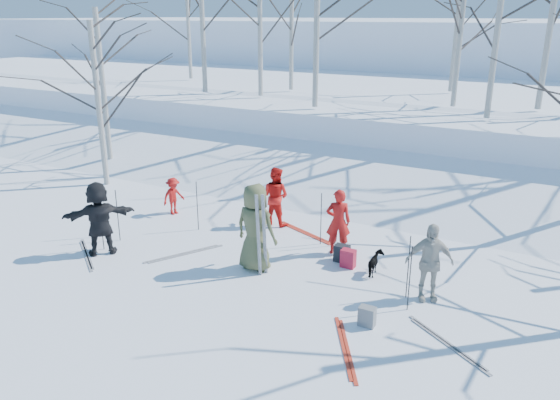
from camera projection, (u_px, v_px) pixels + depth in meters
The scene contains 39 objects.
ground at pixel (247, 275), 12.01m from camera, with size 120.00×120.00×0.00m, color white.
snow_ramp at pixel (361, 186), 17.77m from camera, with size 70.00×9.50×1.40m, color white.
snow_plateau at pixel (437, 113), 25.80m from camera, with size 70.00×18.00×2.20m, color white.
far_hill at pixel (502, 60), 42.90m from camera, with size 90.00×30.00×6.00m, color white.
skier_olive_center at pixel (255, 227), 12.01m from camera, with size 0.97×0.63×1.99m, color #494E2E.
skier_red_north at pixel (338, 222), 12.87m from camera, with size 0.58×0.38×1.60m, color #AF1210.
skier_redor_behind at pixel (275, 196), 14.68m from camera, with size 0.78×0.61×1.61m, color red.
skier_red_seated at pixel (173, 196), 15.53m from camera, with size 0.69×0.40×1.08m, color #AF1210.
skier_cream_east at pixel (429, 262), 10.76m from camera, with size 0.95×0.40×1.62m, color beige.
skier_grey_west at pixel (99, 218), 12.82m from camera, with size 1.66×0.53×1.79m, color black.
dog at pixel (375, 264), 11.94m from camera, with size 0.28×0.62×0.53m, color black.
upright_ski_left at pixel (258, 236), 11.67m from camera, with size 0.07×0.02×1.90m, color silver.
upright_ski_right at pixel (264, 235), 11.73m from camera, with size 0.07×0.02×1.90m, color silver.
ski_pair_a at pixel (447, 344), 9.50m from camera, with size 1.68×1.23×0.02m, color silver, non-canonical shape.
ski_pair_b at pixel (345, 348), 9.37m from camera, with size 1.13×1.74×0.02m, color red, non-canonical shape.
ski_pair_c at pixel (305, 233), 14.32m from camera, with size 1.84×0.90×0.02m, color red, non-canonical shape.
ski_pair_d at pixel (87, 255), 13.01m from camera, with size 1.66×1.27×0.02m, color silver, non-canonical shape.
ski_pair_e at pixel (184, 254), 13.05m from camera, with size 1.09×1.76×0.02m, color silver, non-canonical shape.
ski_pole_a at pixel (321, 219), 13.42m from camera, with size 0.02×0.02×1.34m, color black.
ski_pole_b at pixel (197, 206), 14.32m from camera, with size 0.02×0.02×1.34m, color black.
ski_pole_c at pixel (101, 224), 13.12m from camera, with size 0.02×0.02×1.34m, color black.
ski_pole_d at pixel (408, 267), 10.87m from camera, with size 0.02×0.02×1.34m, color black.
ski_pole_e at pixel (118, 216), 13.65m from camera, with size 0.02×0.02×1.34m, color black.
ski_pole_f at pixel (98, 212), 13.87m from camera, with size 0.02×0.02×1.34m, color black.
ski_pole_g at pixel (410, 279), 10.39m from camera, with size 0.02×0.02×1.34m, color black.
ski_pole_h at pixel (336, 221), 13.32m from camera, with size 0.02×0.02×1.34m, color black.
backpack_red at pixel (348, 258), 12.34m from camera, with size 0.32×0.22×0.42m, color #A51930.
backpack_grey at pixel (367, 316), 10.01m from camera, with size 0.30×0.20×0.38m, color slate.
backpack_dark at pixel (342, 253), 12.62m from camera, with size 0.34×0.24×0.40m, color black.
birch_plateau_a at pixel (292, 27), 23.90m from camera, with size 4.38×4.38×5.40m, color silver, non-canonical shape.
birch_plateau_b at pixel (456, 33), 23.39m from camera, with size 4.05×4.05×4.93m, color silver, non-canonical shape.
birch_plateau_c at pixel (188, 24), 28.10m from camera, with size 4.46×4.46×5.52m, color silver, non-canonical shape.
birch_plateau_d at pixel (202, 4), 22.88m from camera, with size 5.68×5.68×7.25m, color silver, non-canonical shape.
birch_plateau_f at pixel (317, 11), 19.11m from camera, with size 5.29×5.29×6.69m, color silver, non-canonical shape.
birch_plateau_h at pixel (499, 21), 17.03m from camera, with size 4.88×4.88×6.11m, color silver, non-canonical shape.
birch_plateau_i at pixel (461, 28), 19.38m from camera, with size 4.49×4.49×5.55m, color silver, non-canonical shape.
birch_plateau_l at pixel (260, 22), 21.97m from camera, with size 4.72×4.72×5.88m, color silver, non-canonical shape.
birch_edge_a at pixel (99, 106), 17.58m from camera, with size 4.30×4.30×5.28m, color silver, non-canonical shape.
birch_edge_d at pixel (103, 90), 19.61m from camera, with size 4.58×4.58×5.68m, color silver, non-canonical shape.
Camera 1 is at (5.83, -9.15, 5.46)m, focal length 35.00 mm.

